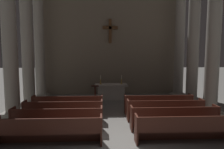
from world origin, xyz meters
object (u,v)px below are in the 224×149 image
pew_right_row_3 (165,110)px  altar (111,91)px  column_left_second (9,39)px  column_left_third (27,42)px  pew_left_row_3 (63,111)px  candlestick_right (122,81)px  pew_left_row_1 (49,131)px  pew_left_row_4 (68,105)px  column_right_second (213,40)px  pew_right_row_4 (158,104)px  pew_left_row_2 (57,119)px  lectern (95,95)px  pew_right_row_1 (186,128)px  pew_right_row_2 (174,118)px  column_right_third (193,43)px  column_left_fourth (39,44)px  candlestick_left (101,81)px  column_right_fourth (179,45)px

pew_right_row_3 → altar: 4.88m
column_left_second → column_left_third: bearing=90.0°
pew_left_row_3 → candlestick_right: (2.96, 4.32, 0.72)m
pew_left_row_1 → candlestick_right: size_ratio=5.70×
pew_left_row_4 → column_right_second: column_right_second is taller
pew_right_row_4 → column_left_third: column_left_third is taller
pew_left_row_1 → pew_left_row_2: (0.00, 1.09, 0.00)m
column_left_third → lectern: size_ratio=6.50×
pew_right_row_1 → column_right_second: column_right_second is taller
lectern → column_right_second: bearing=-20.1°
pew_right_row_1 → column_right_second: size_ratio=0.46×
altar → candlestick_right: bearing=0.0°
pew_right_row_1 → pew_right_row_2: (0.00, 1.09, 0.00)m
pew_left_row_1 → column_right_third: (7.14, 5.24, 3.18)m
column_left_fourth → pew_left_row_3: bearing=-62.9°
candlestick_right → pew_left_row_2: bearing=-118.7°
pew_left_row_2 → pew_right_row_3: 4.65m
candlestick_right → altar: bearing=-180.0°
pew_left_row_2 → candlestick_left: 5.68m
pew_right_row_2 → lectern: bearing=127.8°
pew_left_row_2 → altar: size_ratio=1.55×
column_right_second → column_left_fourth: 10.61m
pew_right_row_1 → column_left_fourth: column_left_fourth is taller
altar → candlestick_left: bearing=180.0°
pew_right_row_4 → column_right_third: size_ratio=0.46×
column_left_fourth → pew_right_row_4: bearing=-29.4°
pew_right_row_2 → pew_left_row_2: bearing=180.0°
altar → pew_left_row_3: bearing=-117.6°
column_left_second → column_right_fourth: bearing=23.1°
altar → lectern: (-1.01, -1.20, 0.01)m
pew_left_row_4 → column_right_second: (7.14, -0.13, 3.18)m
pew_left_row_4 → pew_right_row_2: size_ratio=1.00×
pew_right_row_1 → column_left_third: bearing=143.7°
pew_left_row_3 → pew_right_row_2: size_ratio=1.00×
pew_right_row_1 → column_left_fourth: bearing=134.3°
candlestick_left → pew_left_row_4: bearing=-115.8°
column_right_third → column_right_fourth: bearing=90.0°
column_right_second → pew_right_row_2: bearing=-141.8°
pew_right_row_4 → pew_left_row_2: bearing=-154.2°
altar → candlestick_right: 0.96m
altar → lectern: size_ratio=1.91×
pew_left_row_2 → pew_left_row_4: 2.19m
pew_left_row_3 → column_left_third: (-2.62, 3.05, 3.18)m
pew_left_row_4 → column_right_second: 7.82m
pew_left_row_2 → column_right_second: bearing=16.1°
column_right_third → pew_right_row_2: bearing=-122.3°
pew_right_row_2 → column_left_second: (-7.14, 2.06, 3.18)m
pew_right_row_3 → column_right_fourth: column_right_fourth is taller
pew_left_row_3 → candlestick_left: 4.65m
pew_right_row_4 → candlestick_right: size_ratio=5.70×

